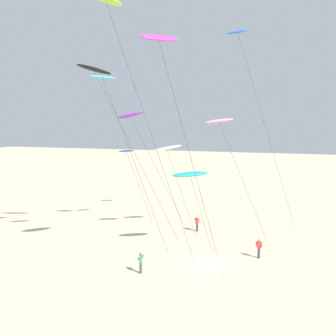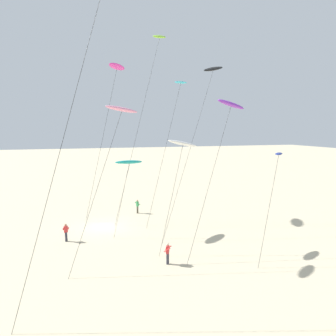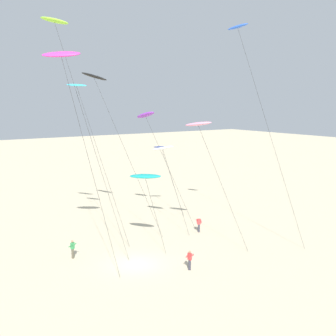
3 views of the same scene
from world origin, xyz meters
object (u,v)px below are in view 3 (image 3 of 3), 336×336
(kite_blue, at_px, (239,30))
(kite_pink, at_px, (198,125))
(kite_navy, at_px, (162,148))
(kite_teal, at_px, (145,176))
(kite_lime, at_px, (55,23))
(kite_flyer_nearest, at_px, (73,249))
(kite_purple, at_px, (146,115))
(kite_cyan, at_px, (78,88))
(kite_white, at_px, (163,149))
(kite_flyer_furthest, at_px, (199,224))
(kite_black, at_px, (94,77))
(kite_magenta, at_px, (61,55))
(kite_flyer_middle, at_px, (190,260))

(kite_blue, xyz_separation_m, kite_pink, (-3.97, 0.92, -8.75))
(kite_navy, distance_m, kite_pink, 12.68)
(kite_teal, bearing_deg, kite_navy, 50.45)
(kite_lime, distance_m, kite_flyer_nearest, 19.93)
(kite_flyer_nearest, bearing_deg, kite_purple, 28.42)
(kite_navy, xyz_separation_m, kite_pink, (-3.49, -11.69, 3.47))
(kite_navy, bearing_deg, kite_purple, -147.45)
(kite_cyan, xyz_separation_m, kite_flyer_nearest, (-2.78, -4.49, -14.20))
(kite_white, bearing_deg, kite_purple, 83.86)
(kite_teal, distance_m, kite_white, 6.27)
(kite_blue, bearing_deg, kite_white, 126.66)
(kite_cyan, bearing_deg, kite_flyer_furthest, -22.91)
(kite_navy, relative_size, kite_lime, 0.40)
(kite_white, xyz_separation_m, kite_flyer_furthest, (3.10, -2.26, -8.10))
(kite_blue, height_order, kite_pink, kite_blue)
(kite_blue, height_order, kite_flyer_nearest, kite_blue)
(kite_black, distance_m, kite_flyer_nearest, 17.92)
(kite_magenta, xyz_separation_m, kite_white, (12.04, 3.99, -8.38))
(kite_navy, height_order, kite_black, kite_black)
(kite_purple, height_order, kite_flyer_middle, kite_purple)
(kite_blue, relative_size, kite_lime, 0.99)
(kite_flyer_nearest, bearing_deg, kite_flyer_middle, -48.37)
(kite_cyan, bearing_deg, kite_flyer_nearest, -121.76)
(kite_pink, distance_m, kite_lime, 15.62)
(kite_teal, bearing_deg, kite_purple, 58.45)
(kite_navy, distance_m, kite_flyer_nearest, 18.74)
(kite_flyer_middle, height_order, kite_flyer_furthest, same)
(kite_black, distance_m, kite_flyer_furthest, 19.01)
(kite_black, relative_size, kite_flyer_furthest, 10.23)
(kite_flyer_middle, distance_m, kite_flyer_furthest, 10.38)
(kite_magenta, bearing_deg, kite_teal, 0.65)
(kite_teal, bearing_deg, kite_white, 40.86)
(kite_cyan, relative_size, kite_flyer_middle, 9.35)
(kite_pink, distance_m, kite_black, 12.69)
(kite_magenta, height_order, kite_black, kite_magenta)
(kite_teal, distance_m, kite_flyer_furthest, 9.94)
(kite_blue, distance_m, kite_black, 15.44)
(kite_blue, xyz_separation_m, kite_lime, (-15.30, 6.90, 0.18))
(kite_magenta, xyz_separation_m, kite_flyer_furthest, (15.14, 1.73, -16.48))
(kite_flyer_middle, bearing_deg, kite_lime, 122.59)
(kite_blue, height_order, kite_purple, kite_blue)
(kite_blue, bearing_deg, kite_magenta, 172.69)
(kite_teal, relative_size, kite_blue, 0.35)
(kite_magenta, bearing_deg, kite_lime, 74.79)
(kite_lime, distance_m, kite_black, 8.22)
(kite_lime, relative_size, kite_purple, 1.65)
(kite_cyan, height_order, kite_flyer_nearest, kite_cyan)
(kite_black, bearing_deg, kite_flyer_nearest, -128.96)
(kite_navy, bearing_deg, kite_flyer_furthest, -96.32)
(kite_cyan, relative_size, kite_flyer_furthest, 9.35)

